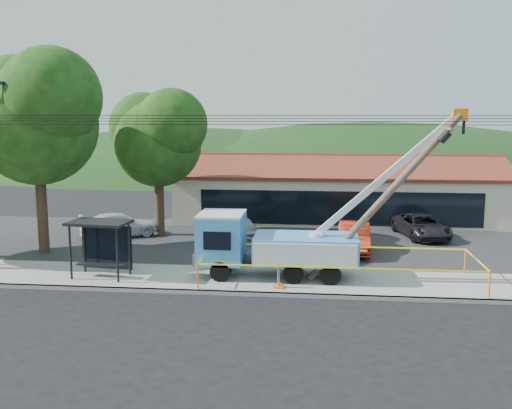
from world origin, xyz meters
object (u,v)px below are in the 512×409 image
at_px(leaning_pole, 390,191).
at_px(car_white, 120,237).
at_px(utility_truck, 273,243).
at_px(car_dark, 421,239).
at_px(bus_shelter, 101,235).
at_px(car_silver, 241,240).
at_px(car_red, 354,253).

xyz_separation_m(leaning_pole, car_white, (-14.95, 8.18, -4.16)).
distance_m(utility_truck, car_dark, 12.57).
xyz_separation_m(bus_shelter, car_dark, (15.96, 10.11, -2.03)).
bearing_deg(car_dark, car_silver, 175.60).
bearing_deg(car_dark, leaning_pole, -120.79).
relative_size(utility_truck, car_dark, 2.35).
bearing_deg(car_dark, bus_shelter, -160.24).
bearing_deg(car_red, car_silver, 161.74).
relative_size(utility_truck, car_white, 2.44).
height_order(leaning_pole, car_white, leaning_pole).
distance_m(car_white, car_dark, 18.20).
height_order(utility_truck, car_red, utility_truck).
xyz_separation_m(leaning_pole, car_red, (-1.08, 5.72, -4.16)).
distance_m(bus_shelter, car_white, 9.09).
height_order(leaning_pole, car_silver, leaning_pole).
height_order(utility_truck, car_dark, utility_truck).
distance_m(utility_truck, car_red, 6.88).
height_order(bus_shelter, car_silver, bus_shelter).
distance_m(leaning_pole, car_dark, 11.03).
height_order(utility_truck, bus_shelter, utility_truck).
distance_m(leaning_pole, bus_shelter, 12.95).
bearing_deg(car_white, car_silver, -115.44).
xyz_separation_m(bus_shelter, car_white, (-2.18, 8.59, -2.03)).
xyz_separation_m(car_red, car_white, (-13.87, 2.47, 0.00)).
bearing_deg(car_red, bus_shelter, -149.88).
bearing_deg(car_white, car_dark, -110.48).
height_order(utility_truck, car_white, utility_truck).
bearing_deg(bus_shelter, leaning_pole, 7.88).
xyz_separation_m(leaning_pole, bus_shelter, (-12.77, -0.40, -2.13)).
relative_size(bus_shelter, car_white, 0.59).
xyz_separation_m(leaning_pole, car_dark, (3.19, 9.71, -4.16)).
height_order(bus_shelter, car_red, bus_shelter).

